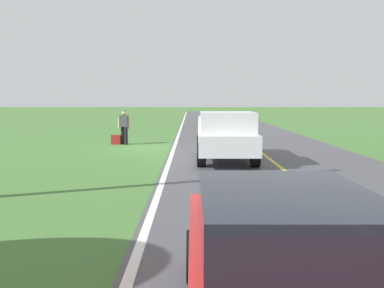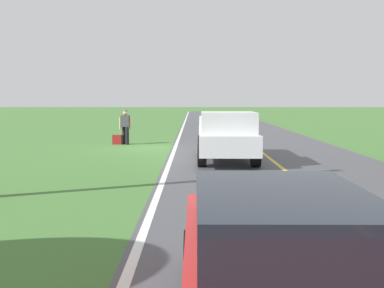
{
  "view_description": "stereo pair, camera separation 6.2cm",
  "coord_description": "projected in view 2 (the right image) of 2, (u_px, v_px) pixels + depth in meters",
  "views": [
    {
      "loc": [
        -1.89,
        21.07,
        2.28
      ],
      "look_at": [
        -1.91,
        9.45,
        1.12
      ],
      "focal_mm": 42.7,
      "sensor_mm": 36.0,
      "label": 1
    },
    {
      "loc": [
        -1.95,
        21.07,
        2.28
      ],
      "look_at": [
        -1.91,
        9.45,
        1.12
      ],
      "focal_mm": 42.7,
      "sensor_mm": 36.0,
      "label": 2
    }
  ],
  "objects": [
    {
      "name": "suitcase_carried",
      "position": [
        117.0,
        140.0,
        22.76
      ],
      "size": [
        0.48,
        0.24,
        0.48
      ],
      "primitive_type": "cube",
      "rotation": [
        0.0,
        0.0,
        1.48
      ],
      "color": "maroon",
      "rests_on": "ground"
    },
    {
      "name": "pickup_truck_passing",
      "position": [
        226.0,
        135.0,
        16.63
      ],
      "size": [
        2.15,
        5.42,
        1.82
      ],
      "color": "silver",
      "rests_on": "ground"
    },
    {
      "name": "sedan_ahead_same_lane",
      "position": [
        283.0,
        263.0,
        4.27
      ],
      "size": [
        1.94,
        4.4,
        1.41
      ],
      "color": "red",
      "rests_on": "ground"
    },
    {
      "name": "lane_edge_line",
      "position": [
        175.0,
        148.0,
        21.19
      ],
      "size": [
        0.16,
        117.6,
        0.0
      ],
      "primitive_type": "cube",
      "color": "silver",
      "rests_on": "ground"
    },
    {
      "name": "road_surface",
      "position": [
        256.0,
        148.0,
        21.18
      ],
      "size": [
        7.9,
        120.0,
        0.0
      ],
      "primitive_type": "cube",
      "color": "#47474C",
      "rests_on": "ground"
    },
    {
      "name": "ground_plane",
      "position": [
        152.0,
        148.0,
        21.2
      ],
      "size": [
        200.0,
        200.0,
        0.0
      ],
      "primitive_type": "plane",
      "color": "#427033"
    },
    {
      "name": "hitchhiker_walking",
      "position": [
        126.0,
        125.0,
        22.72
      ],
      "size": [
        0.62,
        0.53,
        1.75
      ],
      "color": "black",
      "rests_on": "ground"
    },
    {
      "name": "lane_centre_line",
      "position": [
        256.0,
        148.0,
        21.18
      ],
      "size": [
        0.14,
        117.6,
        0.0
      ],
      "primitive_type": "cube",
      "color": "gold",
      "rests_on": "ground"
    }
  ]
}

